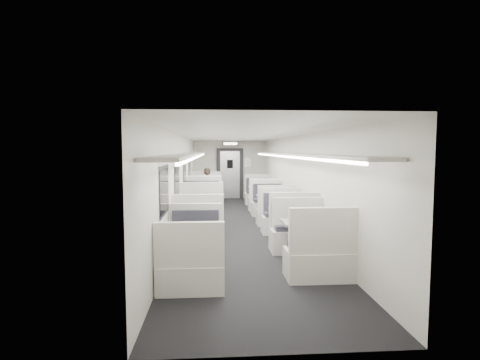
{
  "coord_description": "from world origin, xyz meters",
  "views": [
    {
      "loc": [
        -0.66,
        -9.51,
        2.03
      ],
      "look_at": [
        0.07,
        0.92,
        1.19
      ],
      "focal_mm": 28.0,
      "sensor_mm": 36.0,
      "label": 1
    }
  ],
  "objects": [
    {
      "name": "booth_right_d",
      "position": [
        1.0,
        -3.04,
        0.39
      ],
      "size": [
        1.08,
        2.18,
        1.17
      ],
      "color": "beige",
      "rests_on": "room"
    },
    {
      "name": "booth_left_b",
      "position": [
        -1.0,
        0.91,
        0.41
      ],
      "size": [
        1.13,
        2.29,
        1.23
      ],
      "color": "beige",
      "rests_on": "room"
    },
    {
      "name": "booth_right_b",
      "position": [
        1.0,
        1.17,
        0.37
      ],
      "size": [
        1.01,
        2.05,
        1.1
      ],
      "color": "beige",
      "rests_on": "room"
    },
    {
      "name": "room",
      "position": [
        0.0,
        0.0,
        1.2
      ],
      "size": [
        3.24,
        12.24,
        2.64
      ],
      "color": "black",
      "rests_on": "ground"
    },
    {
      "name": "window_d",
      "position": [
        -1.49,
        -3.2,
        1.35
      ],
      "size": [
        0.02,
        1.18,
        0.84
      ],
      "primitive_type": "cube",
      "color": "black",
      "rests_on": "room"
    },
    {
      "name": "vestibule_door",
      "position": [
        0.0,
        5.93,
        1.04
      ],
      "size": [
        1.1,
        0.13,
        2.1
      ],
      "color": "black",
      "rests_on": "room"
    },
    {
      "name": "window_b",
      "position": [
        -1.49,
        1.2,
        1.35
      ],
      "size": [
        0.02,
        1.18,
        0.84
      ],
      "primitive_type": "cube",
      "color": "black",
      "rests_on": "room"
    },
    {
      "name": "window_a",
      "position": [
        -1.49,
        3.4,
        1.35
      ],
      "size": [
        0.02,
        1.18,
        0.84
      ],
      "primitive_type": "cube",
      "color": "black",
      "rests_on": "room"
    },
    {
      "name": "luggage_rack_right",
      "position": [
        1.24,
        -0.3,
        1.92
      ],
      "size": [
        0.46,
        10.4,
        0.09
      ],
      "color": "beige",
      "rests_on": "room"
    },
    {
      "name": "window_c",
      "position": [
        -1.49,
        -1.0,
        1.35
      ],
      "size": [
        0.02,
        1.18,
        0.84
      ],
      "primitive_type": "cube",
      "color": "black",
      "rests_on": "room"
    },
    {
      "name": "luggage_rack_left",
      "position": [
        -1.24,
        -0.3,
        1.92
      ],
      "size": [
        0.46,
        10.4,
        0.09
      ],
      "color": "beige",
      "rests_on": "room"
    },
    {
      "name": "passenger",
      "position": [
        -0.89,
        3.08,
        0.72
      ],
      "size": [
        0.59,
        0.45,
        1.44
      ],
      "primitive_type": "imported",
      "rotation": [
        0.0,
        0.0,
        -0.22
      ],
      "color": "black",
      "rests_on": "room"
    },
    {
      "name": "booth_left_a",
      "position": [
        -1.0,
        3.16,
        0.41
      ],
      "size": [
        1.14,
        2.31,
        1.23
      ],
      "color": "beige",
      "rests_on": "room"
    },
    {
      "name": "booth_left_c",
      "position": [
        -1.0,
        -1.08,
        0.38
      ],
      "size": [
        1.06,
        2.14,
        1.15
      ],
      "color": "beige",
      "rests_on": "room"
    },
    {
      "name": "exit_sign",
      "position": [
        0.0,
        5.44,
        2.28
      ],
      "size": [
        0.62,
        0.12,
        0.16
      ],
      "color": "black",
      "rests_on": "room"
    },
    {
      "name": "wall_notice",
      "position": [
        0.75,
        5.92,
        1.5
      ],
      "size": [
        0.32,
        0.02,
        0.4
      ],
      "primitive_type": "cube",
      "color": "white",
      "rests_on": "room"
    },
    {
      "name": "booth_right_a",
      "position": [
        1.0,
        3.61,
        0.37
      ],
      "size": [
        1.01,
        2.05,
        1.1
      ],
      "color": "beige",
      "rests_on": "room"
    },
    {
      "name": "booth_right_c",
      "position": [
        1.0,
        -1.33,
        0.37
      ],
      "size": [
        1.01,
        2.05,
        1.09
      ],
      "color": "beige",
      "rests_on": "room"
    },
    {
      "name": "booth_left_d",
      "position": [
        -1.0,
        -3.52,
        0.35
      ],
      "size": [
        0.96,
        1.95,
        1.04
      ],
      "color": "beige",
      "rests_on": "room"
    }
  ]
}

